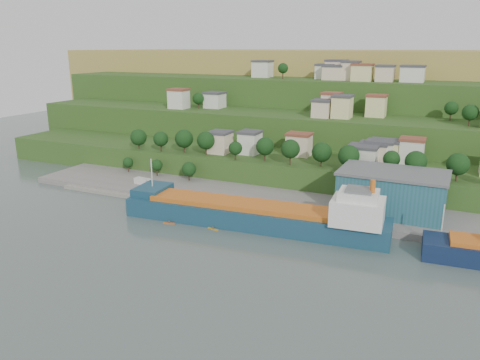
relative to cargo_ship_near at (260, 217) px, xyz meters
The scene contains 10 objects.
ground 9.61m from the cargo_ship_near, 121.82° to the right, with size 500.00×500.00×0.00m, color #414F4A.
quay 25.56m from the cargo_ship_near, 53.13° to the left, with size 220.00×26.00×4.00m, color slate.
pebble_beach 61.55m from the cargo_ship_near, 166.56° to the left, with size 40.00×18.00×2.40m, color slate.
hillside 161.07m from the cargo_ship_near, 91.69° to the left, with size 360.00×210.82×96.00m.
cargo_ship_near is the anchor object (origin of this frame).
warehouse 40.60m from the cargo_ship_near, 34.52° to the left, with size 31.48×19.79×12.80m.
caravan 55.59m from the cargo_ship_near, 162.44° to the left, with size 6.27×2.61×2.93m, color silver.
dinghy 45.19m from the cargo_ship_near, 166.11° to the left, with size 3.91×1.47×0.78m, color silver.
kayak_orange 27.01m from the cargo_ship_near, 161.15° to the right, with size 3.64×1.50×0.90m.
kayak_yellow 13.99m from the cargo_ship_near, 147.60° to the right, with size 3.59×1.43×0.88m.
Camera 1 is at (51.68, -109.59, 50.20)m, focal length 35.00 mm.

